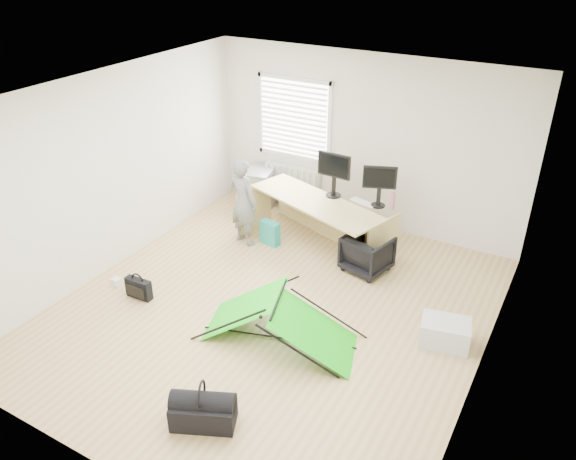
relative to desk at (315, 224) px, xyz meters
The scene contains 18 objects.
ground 1.76m from the desk, 80.70° to the right, with size 5.50×5.50×0.00m, color tan.
back_wall 1.46m from the desk, 75.18° to the left, with size 5.00×0.02×2.70m, color silver.
window 1.81m from the desk, 132.34° to the left, with size 1.20×0.06×1.20m, color silver.
radiator 1.34m from the desk, 133.49° to the left, with size 1.00×0.12×0.60m, color silver.
desk is the anchor object (origin of this frame).
filing_cabinet 1.58m from the desk, 153.37° to the left, with size 0.44×0.59×0.69m, color #95979A.
monitor_left 0.70m from the desk, 62.65° to the left, with size 0.51×0.11×0.49m, color black.
monitor_right 1.08m from the desk, 19.09° to the left, with size 0.47×0.10×0.45m, color black.
keyboard 0.78m from the desk, 23.67° to the left, with size 0.40×0.14×0.02m, color beige.
thermos 1.20m from the desk, 16.45° to the left, with size 0.07×0.07×0.25m, color #AF6277.
office_chair 0.99m from the desk, 15.28° to the right, with size 0.58×0.59×0.54m, color black.
person 1.11m from the desk, 156.15° to the right, with size 0.49×0.32×1.35m, color slate.
kite 2.24m from the desk, 73.45° to the right, with size 1.82×0.80×0.57m, color #15CD13, non-canonical shape.
storage_crate 2.67m from the desk, 28.71° to the right, with size 0.55×0.38×0.31m, color silver.
tote_bag 0.70m from the desk, 154.24° to the right, with size 0.31×0.14×0.37m, color teal.
laptop_bag 2.70m from the desk, 120.32° to the right, with size 0.36×0.11×0.27m, color black.
white_box 2.92m from the desk, 128.70° to the right, with size 0.11×0.11×0.11m, color silver.
duffel_bag 3.66m from the desk, 79.80° to the right, with size 0.61×0.31×0.27m, color black.
Camera 1 is at (3.00, -4.88, 4.26)m, focal length 35.00 mm.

